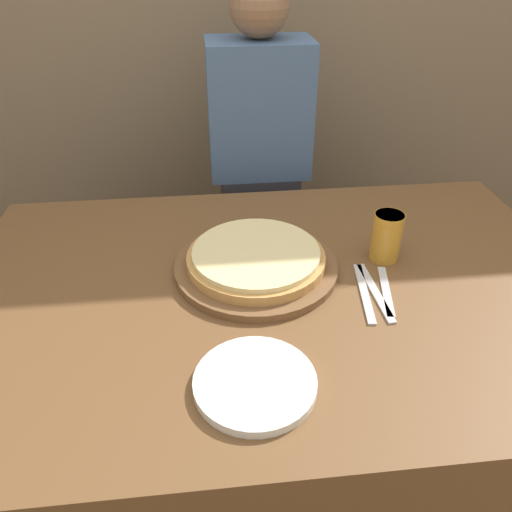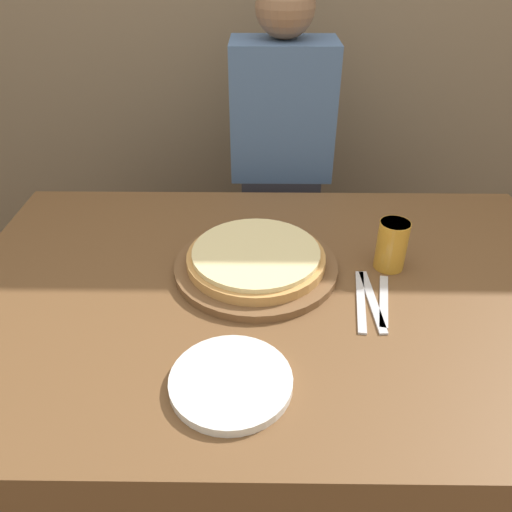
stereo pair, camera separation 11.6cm
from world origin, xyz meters
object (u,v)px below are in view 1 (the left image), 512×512
diner_person (259,192)px  fork (364,293)px  dinner_plate (255,383)px  dinner_knife (375,292)px  spoon (386,291)px  beer_glass (387,235)px  pizza_on_board (256,261)px

diner_person → fork: bearing=-78.1°
dinner_plate → dinner_knife: 0.38m
fork → dinner_knife: bearing=0.0°
spoon → diner_person: size_ratio=0.14×
spoon → diner_person: diner_person is taller
dinner_knife → beer_glass: bearing=65.2°
dinner_plate → beer_glass: bearing=46.3°
beer_glass → dinner_plate: size_ratio=0.55×
pizza_on_board → dinner_knife: 0.28m
dinner_plate → fork: size_ratio=1.04×
beer_glass → diner_person: diner_person is taller
pizza_on_board → fork: (0.23, -0.12, -0.02)m
dinner_plate → diner_person: size_ratio=0.17×
dinner_plate → dinner_knife: bearing=39.0°
pizza_on_board → spoon: (0.28, -0.12, -0.02)m
fork → diner_person: bearing=101.9°
spoon → diner_person: 0.76m
pizza_on_board → dinner_plate: size_ratio=1.74×
diner_person → beer_glass: bearing=-67.9°
fork → diner_person: diner_person is taller
pizza_on_board → diner_person: bearing=82.8°
beer_glass → dinner_plate: beer_glass is taller
spoon → pizza_on_board: bearing=157.5°
dinner_knife → diner_person: bearing=103.8°
fork → diner_person: (-0.15, 0.73, -0.11)m
beer_glass → diner_person: size_ratio=0.09×
beer_glass → dinner_knife: 0.16m
dinner_plate → fork: 0.36m
spoon → diner_person: bearing=105.6°
beer_glass → fork: (-0.09, -0.13, -0.06)m
diner_person → dinner_plate: bearing=-96.9°
fork → beer_glass: bearing=57.1°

